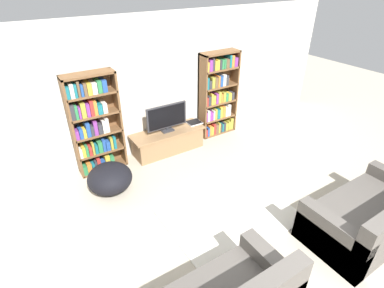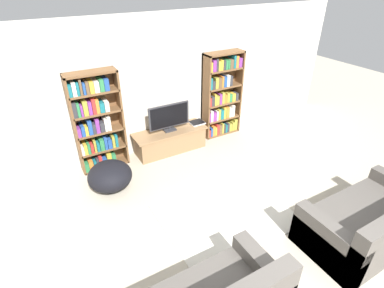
{
  "view_description": "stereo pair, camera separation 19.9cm",
  "coord_description": "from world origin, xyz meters",
  "px_view_note": "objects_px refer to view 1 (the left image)",
  "views": [
    {
      "loc": [
        -2.26,
        -0.75,
        3.24
      ],
      "look_at": [
        0.04,
        2.87,
        0.7
      ],
      "focal_mm": 28.0,
      "sensor_mm": 36.0,
      "label": 1
    },
    {
      "loc": [
        -2.09,
        -0.85,
        3.24
      ],
      "look_at": [
        0.04,
        2.87,
        0.7
      ],
      "focal_mm": 28.0,
      "sensor_mm": 36.0,
      "label": 2
    }
  ],
  "objects_px": {
    "couch_right_sofa": "(369,218)",
    "bookshelf_left": "(94,125)",
    "bookshelf_right": "(217,96)",
    "beanbag_ottoman": "(110,178)",
    "tv_stand": "(168,141)",
    "laptop": "(194,122)",
    "television": "(167,117)"
  },
  "relations": [
    {
      "from": "tv_stand",
      "to": "laptop",
      "type": "bearing_deg",
      "value": 1.4
    },
    {
      "from": "laptop",
      "to": "beanbag_ottoman",
      "type": "relative_size",
      "value": 0.4
    },
    {
      "from": "television",
      "to": "laptop",
      "type": "bearing_deg",
      "value": 1.27
    },
    {
      "from": "bookshelf_left",
      "to": "couch_right_sofa",
      "type": "xyz_separation_m",
      "value": [
        2.61,
        -3.56,
        -0.6
      ]
    },
    {
      "from": "couch_right_sofa",
      "to": "bookshelf_left",
      "type": "bearing_deg",
      "value": 126.27
    },
    {
      "from": "laptop",
      "to": "beanbag_ottoman",
      "type": "bearing_deg",
      "value": -163.54
    },
    {
      "from": "tv_stand",
      "to": "television",
      "type": "bearing_deg",
      "value": 90.0
    },
    {
      "from": "television",
      "to": "laptop",
      "type": "xyz_separation_m",
      "value": [
        0.63,
        0.01,
        -0.28
      ]
    },
    {
      "from": "bookshelf_right",
      "to": "television",
      "type": "distance_m",
      "value": 1.31
    },
    {
      "from": "bookshelf_right",
      "to": "television",
      "type": "height_order",
      "value": "bookshelf_right"
    },
    {
      "from": "couch_right_sofa",
      "to": "television",
      "type": "bearing_deg",
      "value": 110.2
    },
    {
      "from": "beanbag_ottoman",
      "to": "tv_stand",
      "type": "bearing_deg",
      "value": 22.65
    },
    {
      "from": "bookshelf_left",
      "to": "bookshelf_right",
      "type": "xyz_separation_m",
      "value": [
        2.64,
        -0.0,
        -0.02
      ]
    },
    {
      "from": "laptop",
      "to": "beanbag_ottoman",
      "type": "distance_m",
      "value": 2.14
    },
    {
      "from": "bookshelf_right",
      "to": "beanbag_ottoman",
      "type": "bearing_deg",
      "value": -165.12
    },
    {
      "from": "bookshelf_right",
      "to": "laptop",
      "type": "relative_size",
      "value": 6.23
    },
    {
      "from": "bookshelf_left",
      "to": "couch_right_sofa",
      "type": "bearing_deg",
      "value": -53.73
    },
    {
      "from": "couch_right_sofa",
      "to": "beanbag_ottoman",
      "type": "distance_m",
      "value": 3.9
    },
    {
      "from": "bookshelf_right",
      "to": "beanbag_ottoman",
      "type": "xyz_separation_m",
      "value": [
        -2.7,
        -0.72,
        -0.64
      ]
    },
    {
      "from": "couch_right_sofa",
      "to": "bookshelf_right",
      "type": "bearing_deg",
      "value": 89.52
    },
    {
      "from": "tv_stand",
      "to": "bookshelf_left",
      "type": "bearing_deg",
      "value": 174.4
    },
    {
      "from": "bookshelf_left",
      "to": "bookshelf_right",
      "type": "relative_size",
      "value": 1.0
    },
    {
      "from": "laptop",
      "to": "tv_stand",
      "type": "bearing_deg",
      "value": -178.6
    },
    {
      "from": "bookshelf_right",
      "to": "television",
      "type": "xyz_separation_m",
      "value": [
        -1.29,
        -0.13,
        -0.13
      ]
    },
    {
      "from": "tv_stand",
      "to": "couch_right_sofa",
      "type": "relative_size",
      "value": 0.84
    },
    {
      "from": "bookshelf_right",
      "to": "television",
      "type": "bearing_deg",
      "value": -174.31
    },
    {
      "from": "tv_stand",
      "to": "television",
      "type": "distance_m",
      "value": 0.52
    },
    {
      "from": "bookshelf_right",
      "to": "beanbag_ottoman",
      "type": "height_order",
      "value": "bookshelf_right"
    },
    {
      "from": "laptop",
      "to": "television",
      "type": "bearing_deg",
      "value": -178.73
    },
    {
      "from": "bookshelf_right",
      "to": "couch_right_sofa",
      "type": "bearing_deg",
      "value": -90.48
    },
    {
      "from": "bookshelf_left",
      "to": "beanbag_ottoman",
      "type": "distance_m",
      "value": 0.98
    },
    {
      "from": "bookshelf_left",
      "to": "tv_stand",
      "type": "distance_m",
      "value": 1.51
    }
  ]
}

